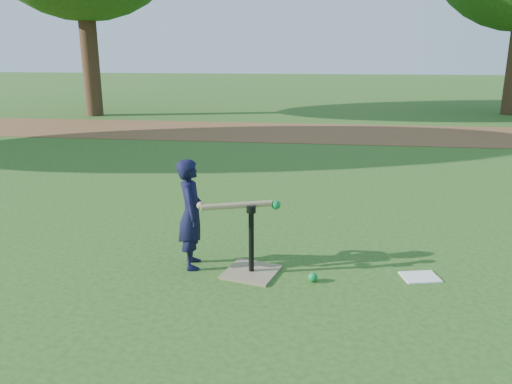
# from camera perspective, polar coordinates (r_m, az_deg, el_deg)

# --- Properties ---
(ground) EXTENTS (80.00, 80.00, 0.00)m
(ground) POSITION_cam_1_polar(r_m,az_deg,el_deg) (4.79, -3.28, -7.09)
(ground) COLOR #285116
(ground) RESTS_ON ground
(dirt_strip) EXTENTS (24.00, 3.00, 0.01)m
(dirt_strip) POSITION_cam_1_polar(r_m,az_deg,el_deg) (12.01, 3.57, 6.85)
(dirt_strip) COLOR brown
(dirt_strip) RESTS_ON ground
(child) EXTENTS (0.31, 0.40, 0.98)m
(child) POSITION_cam_1_polar(r_m,az_deg,el_deg) (4.40, -7.40, -2.51)
(child) COLOR black
(child) RESTS_ON ground
(wiffle_ball_ground) EXTENTS (0.08, 0.08, 0.08)m
(wiffle_ball_ground) POSITION_cam_1_polar(r_m,az_deg,el_deg) (4.25, 6.51, -9.66)
(wiffle_ball_ground) COLOR #0B8338
(wiffle_ball_ground) RESTS_ON ground
(clipboard) EXTENTS (0.35, 0.29, 0.01)m
(clipboard) POSITION_cam_1_polar(r_m,az_deg,el_deg) (4.53, 18.25, -9.21)
(clipboard) COLOR white
(clipboard) RESTS_ON ground
(batting_tee) EXTENTS (0.52, 0.52, 0.61)m
(batting_tee) POSITION_cam_1_polar(r_m,az_deg,el_deg) (4.35, -0.54, -7.93)
(batting_tee) COLOR #897957
(batting_tee) RESTS_ON ground
(swing_action) EXTENTS (0.69, 0.29, 0.09)m
(swing_action) POSITION_cam_1_polar(r_m,az_deg,el_deg) (4.19, -1.70, -1.53)
(swing_action) COLOR tan
(swing_action) RESTS_ON ground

